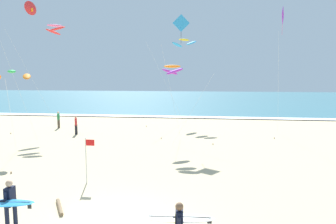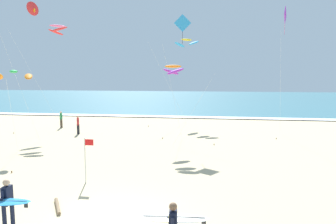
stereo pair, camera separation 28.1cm
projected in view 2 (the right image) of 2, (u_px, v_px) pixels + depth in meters
The scene contains 16 objects.
ground_plane at pixel (107, 223), 10.14m from camera, with size 160.00×160.00×0.00m, color #D1BA8E.
ocean_water at pixel (195, 99), 65.02m from camera, with size 160.00×60.00×0.08m, color teal.
shoreline_foam at pixel (182, 117), 35.82m from camera, with size 160.00×1.77×0.01m, color white.
surfer_lead at pixel (4, 202), 9.31m from camera, with size 2.01×0.96×1.71m.
surfer_trailing at pixel (173, 224), 7.90m from camera, with size 1.94×0.97×1.71m.
kite_diamond_cobalt_near at pixel (182, 27), 22.66m from camera, with size 2.17×0.37×9.50m.
kite_arc_emerald_far at pixel (14, 75), 18.98m from camera, with size 3.56×4.98×5.28m.
kite_arc_amber_high at pixel (173, 70), 20.48m from camera, with size 3.78×2.59×5.65m.
kite_diamond_violet_low at pixel (285, 18), 24.42m from camera, with size 1.02×2.90×10.54m.
kite_arc_rose_distant at pixel (58, 29), 26.63m from camera, with size 4.54×3.85×9.39m.
kite_delta_scarlet_close at pixel (33, 9), 21.41m from camera, with size 1.44×3.56×10.16m.
kite_arc_golden_outer at pixel (186, 43), 31.36m from camera, with size 4.88×5.01×8.74m.
bystander_green_top at pixel (61, 119), 28.61m from camera, with size 0.25×0.49×1.59m.
bystander_red_top at pixel (78, 125), 25.51m from camera, with size 0.29×0.47×1.59m.
lifeguard_flag at pixel (86, 156), 13.83m from camera, with size 0.45×0.05×2.10m.
driftwood_log at pixel (57, 206), 11.27m from camera, with size 0.13×0.13×1.40m, color #846B4C.
Camera 2 is at (3.39, -9.23, 4.90)m, focal length 32.29 mm.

